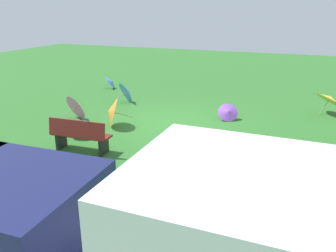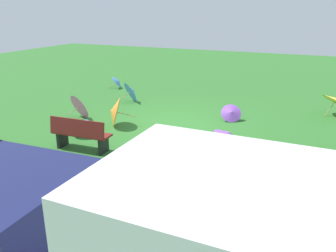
{
  "view_description": "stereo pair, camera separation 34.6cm",
  "coord_description": "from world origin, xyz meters",
  "px_view_note": "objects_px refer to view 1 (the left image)",
  "views": [
    {
      "loc": [
        -3.86,
        10.03,
        3.6
      ],
      "look_at": [
        -0.62,
        1.87,
        0.6
      ],
      "focal_mm": 37.33,
      "sensor_mm": 36.0,
      "label": 1
    },
    {
      "loc": [
        -4.18,
        9.89,
        3.6
      ],
      "look_at": [
        -0.62,
        1.87,
        0.6
      ],
      "focal_mm": 37.33,
      "sensor_mm": 36.0,
      "label": 2
    }
  ],
  "objects_px": {
    "parasol_pink_0": "(293,170)",
    "parasol_yellow_0": "(330,98)",
    "park_bench": "(80,135)",
    "parasol_pink_1": "(77,106)",
    "parasol_blue_0": "(111,82)",
    "parasol_blue_3": "(78,127)",
    "parasol_purple_1": "(228,134)",
    "parasol_blue_1": "(127,92)",
    "parasol_orange_0": "(111,112)",
    "parasol_purple_0": "(228,112)"
  },
  "relations": [
    {
      "from": "parasol_pink_0",
      "to": "parasol_purple_1",
      "type": "height_order",
      "value": "parasol_pink_0"
    },
    {
      "from": "parasol_pink_0",
      "to": "parasol_yellow_0",
      "type": "xyz_separation_m",
      "value": [
        -0.89,
        -5.93,
        0.23
      ]
    },
    {
      "from": "parasol_pink_1",
      "to": "parasol_blue_1",
      "type": "xyz_separation_m",
      "value": [
        -0.52,
        -2.56,
        -0.02
      ]
    },
    {
      "from": "parasol_pink_0",
      "to": "parasol_blue_0",
      "type": "relative_size",
      "value": 0.84
    },
    {
      "from": "parasol_pink_1",
      "to": "parasol_purple_1",
      "type": "bearing_deg",
      "value": 171.7
    },
    {
      "from": "parasol_yellow_0",
      "to": "parasol_purple_0",
      "type": "xyz_separation_m",
      "value": [
        3.14,
        2.01,
        -0.28
      ]
    },
    {
      "from": "parasol_blue_1",
      "to": "parasol_orange_0",
      "type": "distance_m",
      "value": 3.02
    },
    {
      "from": "parasol_pink_1",
      "to": "parasol_blue_0",
      "type": "bearing_deg",
      "value": -73.49
    },
    {
      "from": "parasol_pink_1",
      "to": "parasol_blue_0",
      "type": "height_order",
      "value": "parasol_pink_1"
    },
    {
      "from": "parasol_blue_0",
      "to": "parasol_purple_0",
      "type": "distance_m",
      "value": 6.67
    },
    {
      "from": "parasol_blue_1",
      "to": "parasol_purple_1",
      "type": "relative_size",
      "value": 1.08
    },
    {
      "from": "park_bench",
      "to": "parasol_purple_0",
      "type": "distance_m",
      "value": 5.06
    },
    {
      "from": "park_bench",
      "to": "parasol_yellow_0",
      "type": "distance_m",
      "value": 8.64
    },
    {
      "from": "parasol_pink_1",
      "to": "parasol_purple_1",
      "type": "height_order",
      "value": "parasol_pink_1"
    },
    {
      "from": "parasol_yellow_0",
      "to": "parasol_blue_0",
      "type": "bearing_deg",
      "value": -4.57
    },
    {
      "from": "parasol_blue_3",
      "to": "parasol_purple_1",
      "type": "distance_m",
      "value": 4.26
    },
    {
      "from": "parasol_pink_0",
      "to": "parasol_orange_0",
      "type": "bearing_deg",
      "value": -19.05
    },
    {
      "from": "park_bench",
      "to": "parasol_yellow_0",
      "type": "height_order",
      "value": "park_bench"
    },
    {
      "from": "parasol_pink_0",
      "to": "parasol_blue_3",
      "type": "relative_size",
      "value": 0.9
    },
    {
      "from": "parasol_blue_1",
      "to": "park_bench",
      "type": "bearing_deg",
      "value": 104.1
    },
    {
      "from": "parasol_blue_0",
      "to": "parasol_purple_1",
      "type": "relative_size",
      "value": 0.89
    },
    {
      "from": "park_bench",
      "to": "parasol_blue_0",
      "type": "distance_m",
      "value": 7.49
    },
    {
      "from": "parasol_orange_0",
      "to": "parasol_blue_3",
      "type": "distance_m",
      "value": 1.28
    },
    {
      "from": "parasol_pink_0",
      "to": "parasol_blue_0",
      "type": "xyz_separation_m",
      "value": [
        8.32,
        -6.66,
        -0.03
      ]
    },
    {
      "from": "parasol_blue_3",
      "to": "parasol_blue_1",
      "type": "bearing_deg",
      "value": -82.08
    },
    {
      "from": "parasol_pink_0",
      "to": "parasol_purple_1",
      "type": "xyz_separation_m",
      "value": [
        1.71,
        -1.43,
        0.08
      ]
    },
    {
      "from": "park_bench",
      "to": "parasol_purple_0",
      "type": "relative_size",
      "value": 1.98
    },
    {
      "from": "parasol_blue_1",
      "to": "parasol_purple_1",
      "type": "xyz_separation_m",
      "value": [
        -4.76,
        3.33,
        0.01
      ]
    },
    {
      "from": "parasol_blue_3",
      "to": "parasol_purple_1",
      "type": "xyz_separation_m",
      "value": [
        -4.2,
        -0.74,
        0.1
      ]
    },
    {
      "from": "parasol_blue_0",
      "to": "parasol_blue_1",
      "type": "bearing_deg",
      "value": 134.17
    },
    {
      "from": "park_bench",
      "to": "parasol_pink_1",
      "type": "height_order",
      "value": "park_bench"
    },
    {
      "from": "parasol_purple_0",
      "to": "parasol_blue_1",
      "type": "xyz_separation_m",
      "value": [
        4.23,
        -0.85,
        0.13
      ]
    },
    {
      "from": "parasol_orange_0",
      "to": "parasol_pink_0",
      "type": "bearing_deg",
      "value": 160.95
    },
    {
      "from": "parasol_pink_0",
      "to": "parasol_pink_1",
      "type": "xyz_separation_m",
      "value": [
        7.0,
        -2.21,
        0.1
      ]
    },
    {
      "from": "parasol_blue_0",
      "to": "parasol_blue_3",
      "type": "xyz_separation_m",
      "value": [
        -2.41,
        5.97,
        0.01
      ]
    },
    {
      "from": "parasol_pink_0",
      "to": "parasol_pink_1",
      "type": "relative_size",
      "value": 0.68
    },
    {
      "from": "park_bench",
      "to": "parasol_blue_1",
      "type": "relative_size",
      "value": 1.61
    },
    {
      "from": "parasol_yellow_0",
      "to": "parasol_purple_0",
      "type": "height_order",
      "value": "parasol_yellow_0"
    },
    {
      "from": "parasol_blue_1",
      "to": "parasol_blue_3",
      "type": "bearing_deg",
      "value": 97.92
    },
    {
      "from": "park_bench",
      "to": "parasol_pink_1",
      "type": "distance_m",
      "value": 2.95
    },
    {
      "from": "parasol_pink_1",
      "to": "parasol_orange_0",
      "type": "height_order",
      "value": "parasol_orange_0"
    },
    {
      "from": "parasol_purple_1",
      "to": "park_bench",
      "type": "bearing_deg",
      "value": 24.36
    },
    {
      "from": "parasol_pink_0",
      "to": "parasol_blue_1",
      "type": "distance_m",
      "value": 8.04
    },
    {
      "from": "parasol_orange_0",
      "to": "parasol_purple_1",
      "type": "xyz_separation_m",
      "value": [
        -3.8,
        0.47,
        -0.06
      ]
    },
    {
      "from": "parasol_pink_1",
      "to": "parasol_yellow_0",
      "type": "relative_size",
      "value": 0.81
    },
    {
      "from": "parasol_pink_1",
      "to": "parasol_orange_0",
      "type": "distance_m",
      "value": 1.51
    },
    {
      "from": "parasol_pink_0",
      "to": "parasol_yellow_0",
      "type": "relative_size",
      "value": 0.55
    },
    {
      "from": "parasol_pink_1",
      "to": "parasol_purple_0",
      "type": "distance_m",
      "value": 5.05
    },
    {
      "from": "parasol_yellow_0",
      "to": "parasol_orange_0",
      "type": "distance_m",
      "value": 7.57
    },
    {
      "from": "parasol_yellow_0",
      "to": "parasol_blue_3",
      "type": "relative_size",
      "value": 1.64
    }
  ]
}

